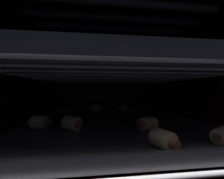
{
  "coord_description": "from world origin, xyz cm",
  "views": [
    {
      "loc": [
        -4.74,
        -37.48,
        22.57
      ],
      "look_at": [
        0.0,
        3.83,
        22.76
      ],
      "focal_mm": 21.98,
      "sensor_mm": 36.0,
      "label": 1
    }
  ],
  "objects_px": {
    "pig_in_blanket_upper_7": "(64,70)",
    "pig_in_blanket_lower_5": "(40,122)",
    "baking_tray_upper": "(114,74)",
    "heating_element": "(114,29)",
    "oven_rack_upper": "(114,77)",
    "pig_in_blanket_lower_0": "(96,108)",
    "pig_in_blanket_lower_3": "(122,108)",
    "pig_in_blanket_upper_6": "(179,60)",
    "baking_tray_lower": "(114,124)",
    "pig_in_blanket_lower_4": "(222,135)",
    "pig_in_blanket_lower_1": "(148,124)",
    "pig_in_blanket_upper_4": "(167,64)",
    "pig_in_blanket_upper_3": "(92,54)",
    "pig_in_blanket_upper_2": "(125,66)",
    "oven_rack_lower": "(114,127)",
    "pig_in_blanket_upper_5": "(195,53)",
    "pig_in_blanket_upper_0": "(116,70)",
    "pig_in_blanket_lower_2": "(72,123)",
    "pig_in_blanket_upper_1": "(122,72)",
    "pig_in_blanket_lower_6": "(163,139)"
  },
  "relations": [
    {
      "from": "pig_in_blanket_lower_2",
      "to": "baking_tray_lower",
      "type": "bearing_deg",
      "value": 32.56
    },
    {
      "from": "pig_in_blanket_upper_3",
      "to": "pig_in_blanket_upper_4",
      "type": "height_order",
      "value": "same"
    },
    {
      "from": "oven_rack_lower",
      "to": "pig_in_blanket_lower_6",
      "type": "bearing_deg",
      "value": -73.54
    },
    {
      "from": "pig_in_blanket_upper_0",
      "to": "pig_in_blanket_upper_2",
      "type": "relative_size",
      "value": 0.88
    },
    {
      "from": "pig_in_blanket_upper_5",
      "to": "pig_in_blanket_upper_7",
      "type": "height_order",
      "value": "pig_in_blanket_upper_5"
    },
    {
      "from": "oven_rack_upper",
      "to": "heating_element",
      "type": "bearing_deg",
      "value": -90.0
    },
    {
      "from": "heating_element",
      "to": "pig_in_blanket_lower_1",
      "type": "xyz_separation_m",
      "value": [
        0.07,
        -0.08,
        -0.24
      ]
    },
    {
      "from": "pig_in_blanket_lower_5",
      "to": "pig_in_blanket_upper_3",
      "type": "bearing_deg",
      "value": -36.15
    },
    {
      "from": "pig_in_blanket_lower_1",
      "to": "baking_tray_upper",
      "type": "relative_size",
      "value": 0.13
    },
    {
      "from": "pig_in_blanket_lower_6",
      "to": "pig_in_blanket_upper_1",
      "type": "xyz_separation_m",
      "value": [
        -0.01,
        0.26,
        0.14
      ]
    },
    {
      "from": "baking_tray_lower",
      "to": "pig_in_blanket_upper_6",
      "type": "distance_m",
      "value": 0.23
    },
    {
      "from": "pig_in_blanket_upper_0",
      "to": "pig_in_blanket_lower_6",
      "type": "bearing_deg",
      "value": -78.57
    },
    {
      "from": "baking_tray_upper",
      "to": "pig_in_blanket_upper_0",
      "type": "bearing_deg",
      "value": 69.23
    },
    {
      "from": "baking_tray_lower",
      "to": "oven_rack_upper",
      "type": "bearing_deg",
      "value": 90.0
    },
    {
      "from": "pig_in_blanket_upper_4",
      "to": "pig_in_blanket_upper_7",
      "type": "distance_m",
      "value": 0.31
    },
    {
      "from": "heating_element",
      "to": "pig_in_blanket_upper_6",
      "type": "xyz_separation_m",
      "value": [
        0.12,
        -0.11,
        -0.11
      ]
    },
    {
      "from": "pig_in_blanket_lower_0",
      "to": "pig_in_blanket_lower_1",
      "type": "relative_size",
      "value": 0.93
    },
    {
      "from": "pig_in_blanket_upper_3",
      "to": "heating_element",
      "type": "bearing_deg",
      "value": 67.44
    },
    {
      "from": "pig_in_blanket_lower_4",
      "to": "baking_tray_upper",
      "type": "xyz_separation_m",
      "value": [
        -0.16,
        0.17,
        0.12
      ]
    },
    {
      "from": "pig_in_blanket_upper_7",
      "to": "pig_in_blanket_lower_5",
      "type": "bearing_deg",
      "value": -100.44
    },
    {
      "from": "pig_in_blanket_lower_1",
      "to": "pig_in_blanket_upper_2",
      "type": "distance_m",
      "value": 0.16
    },
    {
      "from": "pig_in_blanket_upper_3",
      "to": "pig_in_blanket_lower_1",
      "type": "bearing_deg",
      "value": 22.33
    },
    {
      "from": "pig_in_blanket_upper_0",
      "to": "pig_in_blanket_upper_3",
      "type": "distance_m",
      "value": 0.18
    },
    {
      "from": "baking_tray_lower",
      "to": "pig_in_blanket_lower_1",
      "type": "xyz_separation_m",
      "value": [
        0.07,
        -0.08,
        0.02
      ]
    },
    {
      "from": "pig_in_blanket_upper_3",
      "to": "pig_in_blanket_upper_5",
      "type": "xyz_separation_m",
      "value": [
        0.18,
        -0.02,
        0.0
      ]
    },
    {
      "from": "pig_in_blanket_lower_2",
      "to": "pig_in_blanket_upper_1",
      "type": "xyz_separation_m",
      "value": [
        0.14,
        0.15,
        0.14
      ]
    },
    {
      "from": "pig_in_blanket_lower_0",
      "to": "pig_in_blanket_upper_1",
      "type": "xyz_separation_m",
      "value": [
        0.09,
        -0.1,
        0.14
      ]
    },
    {
      "from": "pig_in_blanket_lower_1",
      "to": "pig_in_blanket_upper_1",
      "type": "relative_size",
      "value": 0.99
    },
    {
      "from": "pig_in_blanket_upper_3",
      "to": "pig_in_blanket_upper_4",
      "type": "relative_size",
      "value": 1.12
    },
    {
      "from": "pig_in_blanket_lower_4",
      "to": "oven_rack_upper",
      "type": "distance_m",
      "value": 0.26
    },
    {
      "from": "pig_in_blanket_lower_1",
      "to": "pig_in_blanket_upper_4",
      "type": "xyz_separation_m",
      "value": [
        0.06,
        0.02,
        0.14
      ]
    },
    {
      "from": "oven_rack_lower",
      "to": "pig_in_blanket_lower_2",
      "type": "distance_m",
      "value": 0.12
    },
    {
      "from": "pig_in_blanket_lower_0",
      "to": "pig_in_blanket_lower_3",
      "type": "bearing_deg",
      "value": 2.12
    },
    {
      "from": "pig_in_blanket_upper_7",
      "to": "pig_in_blanket_lower_1",
      "type": "bearing_deg",
      "value": -37.22
    },
    {
      "from": "oven_rack_lower",
      "to": "baking_tray_lower",
      "type": "relative_size",
      "value": 1.16
    },
    {
      "from": "heating_element",
      "to": "pig_in_blanket_upper_6",
      "type": "distance_m",
      "value": 0.2
    },
    {
      "from": "pig_in_blanket_lower_6",
      "to": "pig_in_blanket_upper_7",
      "type": "xyz_separation_m",
      "value": [
        -0.2,
        0.26,
        0.14
      ]
    },
    {
      "from": "oven_rack_lower",
      "to": "pig_in_blanket_upper_6",
      "type": "bearing_deg",
      "value": -42.16
    },
    {
      "from": "pig_in_blanket_lower_0",
      "to": "pig_in_blanket_lower_2",
      "type": "relative_size",
      "value": 1.05
    },
    {
      "from": "pig_in_blanket_upper_4",
      "to": "pig_in_blanket_upper_2",
      "type": "bearing_deg",
      "value": 154.31
    },
    {
      "from": "heating_element",
      "to": "pig_in_blanket_lower_1",
      "type": "height_order",
      "value": "heating_element"
    },
    {
      "from": "pig_in_blanket_lower_4",
      "to": "pig_in_blanket_upper_4",
      "type": "relative_size",
      "value": 0.96
    },
    {
      "from": "baking_tray_upper",
      "to": "heating_element",
      "type": "bearing_deg",
      "value": -90.0
    },
    {
      "from": "pig_in_blanket_upper_2",
      "to": "pig_in_blanket_upper_3",
      "type": "height_order",
      "value": "pig_in_blanket_upper_2"
    },
    {
      "from": "heating_element",
      "to": "pig_in_blanket_lower_4",
      "type": "relative_size",
      "value": 7.48
    },
    {
      "from": "pig_in_blanket_lower_3",
      "to": "pig_in_blanket_upper_1",
      "type": "relative_size",
      "value": 0.94
    },
    {
      "from": "pig_in_blanket_upper_5",
      "to": "pig_in_blanket_upper_3",
      "type": "bearing_deg",
      "value": 173.47
    },
    {
      "from": "heating_element",
      "to": "pig_in_blanket_lower_4",
      "type": "height_order",
      "value": "heating_element"
    },
    {
      "from": "pig_in_blanket_upper_6",
      "to": "oven_rack_lower",
      "type": "bearing_deg",
      "value": 137.84
    },
    {
      "from": "pig_in_blanket_lower_0",
      "to": "pig_in_blanket_lower_4",
      "type": "bearing_deg",
      "value": -58.42
    }
  ]
}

